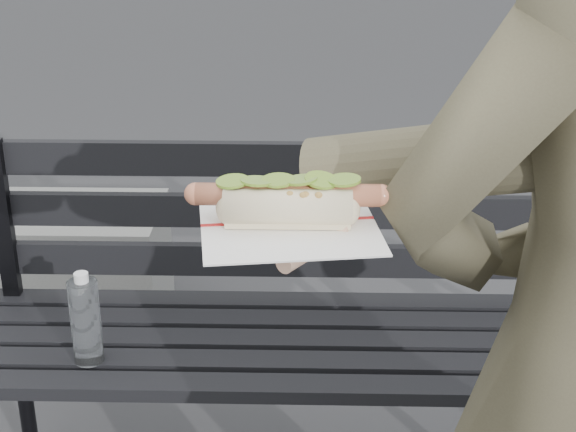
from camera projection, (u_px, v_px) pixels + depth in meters
name	position (u px, v px, depth m)	size (l,w,h in m)	color
park_bench	(278.00, 305.00, 2.03)	(1.50, 0.44, 0.88)	black
held_hotdog	(461.00, 170.00, 1.00)	(0.63, 0.30, 0.20)	#484330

